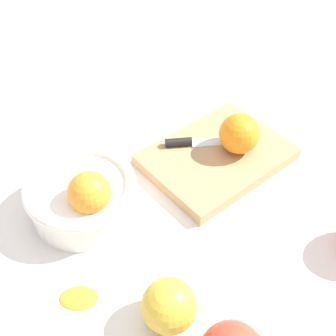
{
  "coord_description": "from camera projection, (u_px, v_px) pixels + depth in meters",
  "views": [
    {
      "loc": [
        -0.33,
        -0.28,
        0.53
      ],
      "look_at": [
        0.02,
        0.08,
        0.04
      ],
      "focal_mm": 48.25,
      "sensor_mm": 36.0,
      "label": 1
    }
  ],
  "objects": [
    {
      "name": "apple_front_left",
      "position": [
        169.0,
        306.0,
        0.54
      ],
      "size": [
        0.07,
        0.07,
        0.07
      ],
      "primitive_type": "sphere",
      "color": "gold",
      "rests_on": "ground_plane"
    },
    {
      "name": "cutting_board",
      "position": [
        217.0,
        157.0,
        0.76
      ],
      "size": [
        0.24,
        0.19,
        0.02
      ],
      "primitive_type": "cube",
      "rotation": [
        0.0,
        0.0,
        -0.07
      ],
      "color": "tan",
      "rests_on": "ground_plane"
    },
    {
      "name": "ground_plane",
      "position": [
        195.0,
        217.0,
        0.68
      ],
      "size": [
        2.4,
        2.4,
        0.0
      ],
      "primitive_type": "plane",
      "color": "silver"
    },
    {
      "name": "bowl",
      "position": [
        83.0,
        195.0,
        0.66
      ],
      "size": [
        0.17,
        0.17,
        0.1
      ],
      "color": "white",
      "rests_on": "ground_plane"
    },
    {
      "name": "knife",
      "position": [
        198.0,
        142.0,
        0.76
      ],
      "size": [
        0.13,
        0.11,
        0.01
      ],
      "color": "silver",
      "rests_on": "cutting_board"
    },
    {
      "name": "citrus_peel",
      "position": [
        78.0,
        297.0,
        0.58
      ],
      "size": [
        0.06,
        0.06,
        0.01
      ],
      "primitive_type": "ellipsoid",
      "rotation": [
        0.0,
        0.0,
        5.52
      ],
      "color": "orange",
      "rests_on": "ground_plane"
    },
    {
      "name": "orange_on_board",
      "position": [
        239.0,
        134.0,
        0.74
      ],
      "size": [
        0.07,
        0.07,
        0.07
      ],
      "primitive_type": "sphere",
      "color": "orange",
      "rests_on": "cutting_board"
    }
  ]
}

